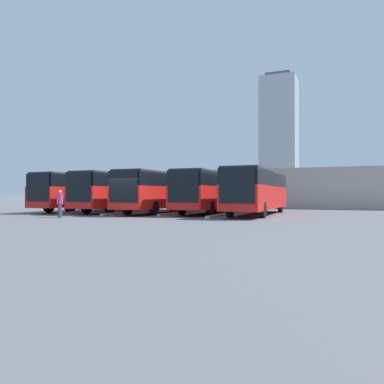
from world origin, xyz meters
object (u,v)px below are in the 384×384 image
at_px(bus_0, 258,190).
at_px(bus_4, 89,191).
at_px(bus_3, 125,191).
at_px(pedestrian, 60,203).
at_px(bus_1, 213,191).
at_px(bus_2, 164,191).

distance_m(bus_0, bus_4, 15.23).
bearing_deg(bus_3, bus_0, 177.86).
bearing_deg(bus_4, pedestrian, 116.43).
bearing_deg(bus_4, bus_1, -177.70).
bearing_deg(bus_3, bus_2, 175.32).
distance_m(bus_4, pedestrian, 9.77).
distance_m(bus_2, bus_3, 3.81).
distance_m(bus_2, bus_4, 7.62).
xyz_separation_m(bus_2, bus_4, (7.61, -0.35, 0.00)).
bearing_deg(bus_1, bus_2, 13.88).
xyz_separation_m(bus_1, pedestrian, (6.94, 9.30, -0.84)).
height_order(bus_0, bus_1, same).
xyz_separation_m(bus_1, bus_3, (7.61, 0.77, 0.00)).
bearing_deg(bus_4, bus_2, 176.34).
relative_size(bus_1, bus_2, 1.00).
bearing_deg(pedestrian, bus_3, 157.44).
height_order(bus_1, bus_4, same).
relative_size(bus_1, bus_4, 1.00).
xyz_separation_m(bus_0, bus_3, (11.42, -0.23, 0.00)).
distance_m(bus_2, pedestrian, 8.90).
distance_m(bus_1, bus_3, 7.65).
bearing_deg(bus_1, bus_0, 164.38).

